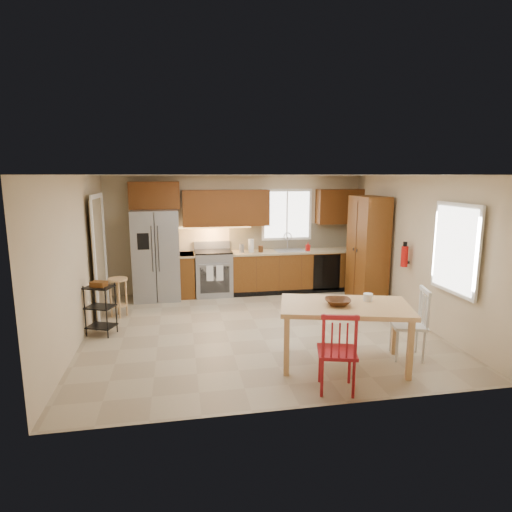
{
  "coord_description": "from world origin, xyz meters",
  "views": [
    {
      "loc": [
        -1.25,
        -6.6,
        2.49
      ],
      "look_at": [
        0.03,
        0.4,
        1.15
      ],
      "focal_mm": 30.0,
      "sensor_mm": 36.0,
      "label": 1
    }
  ],
  "objects_px": {
    "range_stove": "(213,274)",
    "table_jar": "(368,299)",
    "bar_stool": "(119,297)",
    "soap_bottle": "(308,246)",
    "pantry": "(368,250)",
    "fire_extinguisher": "(404,256)",
    "chair_red": "(337,350)",
    "table_bowl": "(338,305)",
    "chair_white": "(408,323)",
    "refrigerator": "(157,255)",
    "utility_cart": "(101,310)",
    "dining_table": "(344,335)"
  },
  "relations": [
    {
      "from": "refrigerator",
      "to": "table_jar",
      "type": "relative_size",
      "value": 11.92
    },
    {
      "from": "dining_table",
      "to": "chair_white",
      "type": "height_order",
      "value": "chair_white"
    },
    {
      "from": "chair_red",
      "to": "chair_white",
      "type": "distance_m",
      "value": 1.48
    },
    {
      "from": "soap_bottle",
      "to": "bar_stool",
      "type": "height_order",
      "value": "soap_bottle"
    },
    {
      "from": "range_stove",
      "to": "table_bowl",
      "type": "distance_m",
      "value": 3.95
    },
    {
      "from": "refrigerator",
      "to": "chair_white",
      "type": "distance_m",
      "value": 5.05
    },
    {
      "from": "chair_red",
      "to": "table_jar",
      "type": "xyz_separation_m",
      "value": [
        0.72,
        0.75,
        0.37
      ]
    },
    {
      "from": "pantry",
      "to": "utility_cart",
      "type": "xyz_separation_m",
      "value": [
        -4.93,
        -0.99,
        -0.64
      ]
    },
    {
      "from": "bar_stool",
      "to": "utility_cart",
      "type": "distance_m",
      "value": 0.89
    },
    {
      "from": "range_stove",
      "to": "chair_white",
      "type": "bearing_deg",
      "value": -57.04
    },
    {
      "from": "range_stove",
      "to": "pantry",
      "type": "height_order",
      "value": "pantry"
    },
    {
      "from": "bar_stool",
      "to": "utility_cart",
      "type": "height_order",
      "value": "utility_cart"
    },
    {
      "from": "table_bowl",
      "to": "utility_cart",
      "type": "distance_m",
      "value": 3.72
    },
    {
      "from": "pantry",
      "to": "dining_table",
      "type": "relative_size",
      "value": 1.26
    },
    {
      "from": "refrigerator",
      "to": "fire_extinguisher",
      "type": "distance_m",
      "value": 4.76
    },
    {
      "from": "dining_table",
      "to": "utility_cart",
      "type": "distance_m",
      "value": 3.79
    },
    {
      "from": "table_bowl",
      "to": "bar_stool",
      "type": "height_order",
      "value": "table_bowl"
    },
    {
      "from": "fire_extinguisher",
      "to": "table_jar",
      "type": "bearing_deg",
      "value": -131.68
    },
    {
      "from": "fire_extinguisher",
      "to": "bar_stool",
      "type": "distance_m",
      "value": 5.11
    },
    {
      "from": "range_stove",
      "to": "table_bowl",
      "type": "bearing_deg",
      "value": -70.45
    },
    {
      "from": "chair_white",
      "to": "range_stove",
      "type": "bearing_deg",
      "value": 48.06
    },
    {
      "from": "range_stove",
      "to": "table_jar",
      "type": "bearing_deg",
      "value": -63.62
    },
    {
      "from": "chair_red",
      "to": "table_bowl",
      "type": "bearing_deg",
      "value": 84.41
    },
    {
      "from": "range_stove",
      "to": "pantry",
      "type": "xyz_separation_m",
      "value": [
        2.98,
        -0.99,
        0.59
      ]
    },
    {
      "from": "chair_red",
      "to": "soap_bottle",
      "type": "bearing_deg",
      "value": 92.43
    },
    {
      "from": "soap_bottle",
      "to": "fire_extinguisher",
      "type": "relative_size",
      "value": 0.53
    },
    {
      "from": "chair_red",
      "to": "table_jar",
      "type": "height_order",
      "value": "chair_red"
    },
    {
      "from": "soap_bottle",
      "to": "chair_white",
      "type": "xyz_separation_m",
      "value": [
        0.34,
        -3.57,
        -0.5
      ]
    },
    {
      "from": "utility_cart",
      "to": "fire_extinguisher",
      "type": "bearing_deg",
      "value": 21.41
    },
    {
      "from": "table_bowl",
      "to": "table_jar",
      "type": "bearing_deg",
      "value": 12.53
    },
    {
      "from": "dining_table",
      "to": "table_jar",
      "type": "relative_size",
      "value": 10.94
    },
    {
      "from": "refrigerator",
      "to": "table_jar",
      "type": "height_order",
      "value": "refrigerator"
    },
    {
      "from": "bar_stool",
      "to": "soap_bottle",
      "type": "bearing_deg",
      "value": 22.67
    },
    {
      "from": "utility_cart",
      "to": "table_jar",
      "type": "bearing_deg",
      "value": -1.44
    },
    {
      "from": "range_stove",
      "to": "bar_stool",
      "type": "xyz_separation_m",
      "value": [
        -1.79,
        -1.11,
        -0.11
      ]
    },
    {
      "from": "fire_extinguisher",
      "to": "bar_stool",
      "type": "height_order",
      "value": "fire_extinguisher"
    },
    {
      "from": "soap_bottle",
      "to": "chair_red",
      "type": "xyz_separation_m",
      "value": [
        -0.96,
        -4.27,
        -0.5
      ]
    },
    {
      "from": "range_stove",
      "to": "chair_red",
      "type": "xyz_separation_m",
      "value": [
        1.07,
        -4.36,
        0.03
      ]
    },
    {
      "from": "soap_bottle",
      "to": "fire_extinguisher",
      "type": "bearing_deg",
      "value": -59.47
    },
    {
      "from": "utility_cart",
      "to": "range_stove",
      "type": "bearing_deg",
      "value": 67.45
    },
    {
      "from": "table_jar",
      "to": "pantry",
      "type": "bearing_deg",
      "value": 65.46
    },
    {
      "from": "bar_stool",
      "to": "refrigerator",
      "type": "bearing_deg",
      "value": 66.3
    },
    {
      "from": "range_stove",
      "to": "soap_bottle",
      "type": "relative_size",
      "value": 4.82
    },
    {
      "from": "table_bowl",
      "to": "dining_table",
      "type": "bearing_deg",
      "value": 0.0
    },
    {
      "from": "table_jar",
      "to": "utility_cart",
      "type": "distance_m",
      "value": 4.1
    },
    {
      "from": "refrigerator",
      "to": "table_jar",
      "type": "xyz_separation_m",
      "value": [
        2.94,
        -3.54,
        -0.05
      ]
    },
    {
      "from": "refrigerator",
      "to": "utility_cart",
      "type": "xyz_separation_m",
      "value": [
        -0.8,
        -1.92,
        -0.5
      ]
    },
    {
      "from": "pantry",
      "to": "chair_red",
      "type": "distance_m",
      "value": 3.91
    },
    {
      "from": "range_stove",
      "to": "table_jar",
      "type": "relative_size",
      "value": 6.02
    },
    {
      "from": "fire_extinguisher",
      "to": "bar_stool",
      "type": "bearing_deg",
      "value": 169.4
    }
  ]
}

